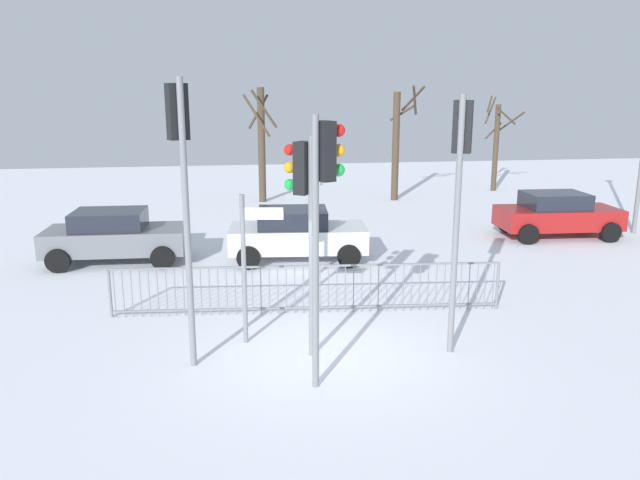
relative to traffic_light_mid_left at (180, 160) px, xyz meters
name	(u,v)px	position (x,y,z in m)	size (l,w,h in m)	color
ground_plane	(324,355)	(2.38, -0.03, -3.58)	(60.00, 60.00, 0.00)	white
traffic_light_mid_left	(180,160)	(0.00, 0.00, 0.00)	(0.40, 0.53, 4.90)	slate
traffic_light_rear_right	(324,192)	(2.19, -1.18, -0.39)	(0.54, 0.39, 4.34)	slate
traffic_light_foreground_right	(460,167)	(4.76, -0.10, -0.19)	(0.41, 0.52, 4.62)	slate
traffic_light_foreground_left	(304,197)	(2.04, 0.08, -0.69)	(0.50, 0.43, 3.94)	slate
direction_sign_post	(247,261)	(1.06, 0.75, -1.97)	(0.78, 0.17, 2.85)	slate
pedestrian_guard_railing	(307,288)	(2.37, 2.19, -3.02)	(8.34, 0.77, 1.07)	slate
car_red_trailing	(557,214)	(11.32, 8.10, -2.81)	(3.88, 2.09, 1.47)	maroon
car_grey_far	(115,236)	(-2.39, 7.03, -2.81)	(3.86, 2.04, 1.47)	slate
car_white_mid	(297,234)	(2.63, 6.52, -2.81)	(3.94, 2.22, 1.47)	silver
bare_tree_left	(496,143)	(13.37, 17.65, -1.31)	(1.71, 1.82, 4.43)	#473828
bare_tree_centre	(397,142)	(8.05, 15.81, -1.05)	(1.22, 2.07, 4.90)	#473828
bare_tree_right	(261,142)	(2.24, 16.19, -1.01)	(1.44, 1.34, 4.81)	#473828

